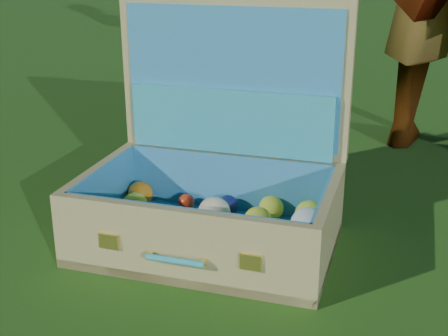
# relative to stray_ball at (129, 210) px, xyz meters

# --- Properties ---
(ground) EXTENTS (60.00, 60.00, 0.00)m
(ground) POSITION_rel_stray_ball_xyz_m (0.38, -0.03, -0.04)
(ground) COLOR #215114
(ground) RESTS_ON ground
(stray_ball) EXTENTS (0.07, 0.07, 0.07)m
(stray_ball) POSITION_rel_stray_ball_xyz_m (0.00, 0.00, 0.00)
(stray_ball) COLOR teal
(stray_ball) RESTS_ON ground
(suitcase) EXTENTS (0.67, 0.54, 0.57)m
(suitcase) POSITION_rel_stray_ball_xyz_m (0.24, 0.05, 0.13)
(suitcase) COLOR tan
(suitcase) RESTS_ON ground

